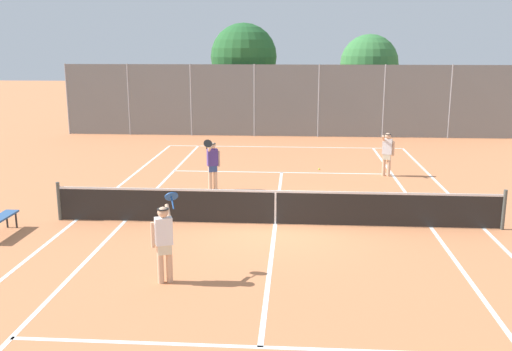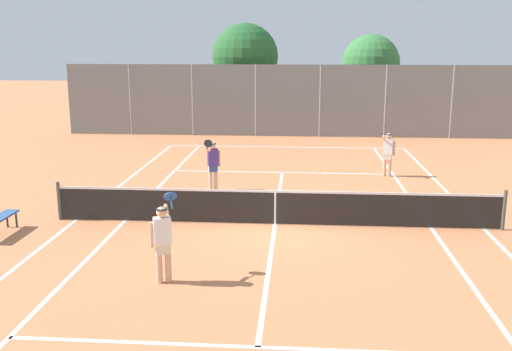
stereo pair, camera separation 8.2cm
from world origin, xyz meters
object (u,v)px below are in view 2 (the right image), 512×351
(loose_tennis_ball_0, at_px, (197,210))
(tennis_net, at_px, (275,206))
(player_far_left, at_px, (213,162))
(tree_behind_right, at_px, (373,66))
(player_near_side, at_px, (163,239))
(player_far_right, at_px, (388,152))
(loose_tennis_ball_1, at_px, (320,169))
(tree_behind_left, at_px, (246,58))

(loose_tennis_ball_0, bearing_deg, tennis_net, -25.79)
(player_far_left, bearing_deg, tree_behind_right, 65.04)
(tennis_net, relative_size, player_near_side, 6.76)
(player_near_side, height_order, loose_tennis_ball_0, player_near_side)
(player_far_right, relative_size, tree_behind_right, 0.30)
(player_far_left, height_order, tree_behind_right, tree_behind_right)
(player_far_right, bearing_deg, loose_tennis_ball_1, 160.31)
(player_near_side, relative_size, loose_tennis_ball_0, 26.88)
(tennis_net, height_order, loose_tennis_ball_0, tennis_net)
(loose_tennis_ball_1, height_order, tree_behind_right, tree_behind_right)
(player_near_side, relative_size, loose_tennis_ball_1, 26.88)
(player_far_right, bearing_deg, tree_behind_right, 85.93)
(loose_tennis_ball_1, height_order, tree_behind_left, tree_behind_left)
(player_far_right, xyz_separation_m, loose_tennis_ball_0, (-6.17, -4.97, -0.88))
(tree_behind_left, distance_m, tree_behind_right, 7.24)
(loose_tennis_ball_1, bearing_deg, tree_behind_left, 109.97)
(player_far_left, xyz_separation_m, loose_tennis_ball_1, (3.65, 3.34, -0.89))
(player_far_left, bearing_deg, player_far_right, 22.17)
(loose_tennis_ball_0, xyz_separation_m, tree_behind_right, (7.06, 17.44, 3.53))
(tennis_net, bearing_deg, tree_behind_left, 97.82)
(tennis_net, height_order, tree_behind_left, tree_behind_left)
(tennis_net, bearing_deg, player_near_side, -117.82)
(player_near_side, distance_m, loose_tennis_ball_0, 5.17)
(loose_tennis_ball_0, relative_size, tree_behind_right, 0.01)
(loose_tennis_ball_0, xyz_separation_m, loose_tennis_ball_1, (3.75, 5.84, 0.00))
(tree_behind_left, bearing_deg, loose_tennis_ball_0, -89.68)
(tennis_net, bearing_deg, player_far_right, 57.67)
(player_far_left, relative_size, tree_behind_right, 0.33)
(player_far_left, bearing_deg, tree_behind_left, 90.79)
(tennis_net, height_order, loose_tennis_ball_1, tennis_net)
(loose_tennis_ball_0, bearing_deg, tree_behind_left, 90.32)
(player_near_side, distance_m, loose_tennis_ball_1, 11.51)
(tennis_net, xyz_separation_m, loose_tennis_ball_1, (1.43, 6.96, -0.48))
(tennis_net, distance_m, player_far_right, 7.22)
(player_near_side, height_order, player_far_left, same)
(tennis_net, bearing_deg, tree_behind_right, 75.67)
(loose_tennis_ball_1, relative_size, tree_behind_right, 0.01)
(tennis_net, xyz_separation_m, player_far_right, (3.85, 6.09, 0.40))
(player_near_side, bearing_deg, player_far_left, 90.93)
(player_far_left, xyz_separation_m, tree_behind_left, (-0.19, 13.92, 3.05))
(player_far_left, distance_m, player_far_right, 6.56)
(tree_behind_right, bearing_deg, tree_behind_left, -171.82)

